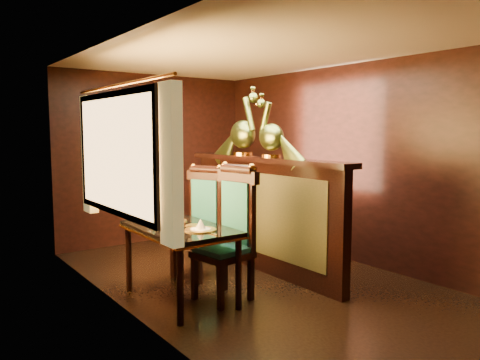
{
  "coord_description": "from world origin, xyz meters",
  "views": [
    {
      "loc": [
        -3.14,
        -3.96,
        1.67
      ],
      "look_at": [
        -0.08,
        0.21,
        1.12
      ],
      "focal_mm": 35.0,
      "sensor_mm": 36.0,
      "label": 1
    }
  ],
  "objects_px": {
    "peacock_right": "(243,122)",
    "dining_table": "(180,233)",
    "chair_left": "(232,228)",
    "chair_right": "(202,217)",
    "peacock_left": "(271,125)"
  },
  "relations": [
    {
      "from": "dining_table",
      "to": "chair_left",
      "type": "xyz_separation_m",
      "value": [
        0.46,
        -0.24,
        0.04
      ]
    },
    {
      "from": "chair_right",
      "to": "chair_left",
      "type": "bearing_deg",
      "value": -122.68
    },
    {
      "from": "chair_left",
      "to": "peacock_right",
      "type": "height_order",
      "value": "peacock_right"
    },
    {
      "from": "chair_left",
      "to": "dining_table",
      "type": "bearing_deg",
      "value": 145.15
    },
    {
      "from": "dining_table",
      "to": "chair_left",
      "type": "relative_size",
      "value": 0.92
    },
    {
      "from": "dining_table",
      "to": "peacock_right",
      "type": "relative_size",
      "value": 1.5
    },
    {
      "from": "dining_table",
      "to": "chair_left",
      "type": "distance_m",
      "value": 0.52
    },
    {
      "from": "dining_table",
      "to": "peacock_right",
      "type": "distance_m",
      "value": 1.82
    },
    {
      "from": "chair_left",
      "to": "peacock_left",
      "type": "distance_m",
      "value": 1.37
    },
    {
      "from": "dining_table",
      "to": "chair_right",
      "type": "bearing_deg",
      "value": 43.55
    },
    {
      "from": "chair_left",
      "to": "chair_right",
      "type": "height_order",
      "value": "chair_left"
    },
    {
      "from": "dining_table",
      "to": "peacock_left",
      "type": "relative_size",
      "value": 1.69
    },
    {
      "from": "chair_right",
      "to": "dining_table",
      "type": "bearing_deg",
      "value": -158.2
    },
    {
      "from": "peacock_right",
      "to": "dining_table",
      "type": "bearing_deg",
      "value": -151.95
    },
    {
      "from": "chair_left",
      "to": "peacock_left",
      "type": "bearing_deg",
      "value": 17.67
    }
  ]
}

